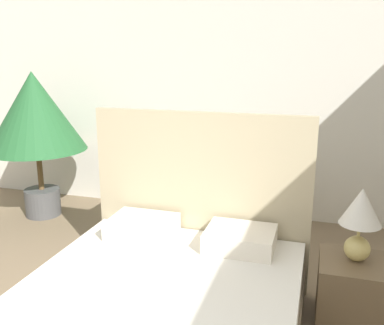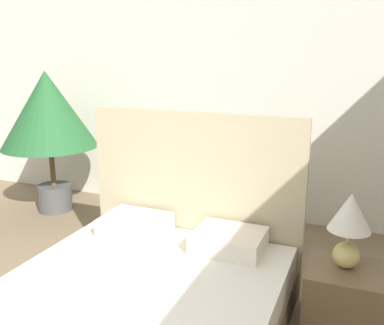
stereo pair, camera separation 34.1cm
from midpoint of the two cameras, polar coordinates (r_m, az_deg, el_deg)
name	(u,v)px [view 2 (the right image)]	position (r m, az deg, el deg)	size (l,w,h in m)	color
wall_back	(238,86)	(4.73, 8.21, 10.06)	(10.00, 0.06, 2.90)	silver
bed	(138,308)	(2.79, -3.53, -18.86)	(1.72, 2.06, 1.37)	brown
armchair_near_window_left	(155,199)	(4.61, -2.88, -4.89)	(0.60, 0.70, 0.82)	#B7B2A8
armchair_near_window_right	(229,209)	(4.35, 7.16, -6.23)	(0.63, 0.73, 0.82)	#B7B2A8
potted_palm	(48,114)	(5.00, -16.83, 6.24)	(1.07, 1.07, 1.61)	#4C4C4C
nightstand	(345,301)	(3.15, 22.81, -16.70)	(0.50, 0.46, 0.45)	brown
table_lamp	(350,221)	(2.94, 23.45, -7.27)	(0.27, 0.27, 0.50)	tan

